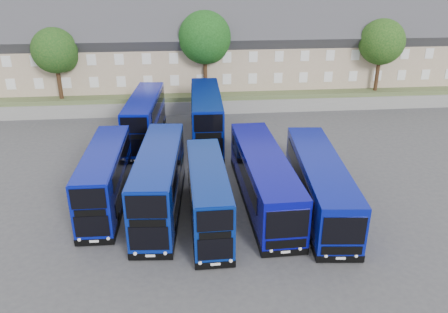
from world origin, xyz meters
TOP-DOWN VIEW (x-y plane):
  - ground at (0.00, 0.00)m, footprint 120.00×120.00m
  - retaining_wall at (0.00, 24.00)m, footprint 70.00×0.40m
  - earth_bank at (0.00, 34.00)m, footprint 80.00×20.00m
  - terrace_row at (6.00, 30.00)m, footprint 66.00×10.40m
  - dd_front_left at (-6.16, 4.21)m, footprint 2.54×10.31m
  - dd_front_mid at (-2.39, 2.87)m, footprint 3.40×11.29m
  - dd_front_right at (0.73, 1.17)m, footprint 2.44×9.97m
  - dd_rear_left at (-4.26, 16.27)m, footprint 3.41×11.18m
  - dd_rear_right at (1.51, 15.94)m, footprint 3.01×11.81m
  - coach_east_a at (4.77, 3.58)m, footprint 3.09×13.36m
  - coach_east_b at (8.46, 2.52)m, footprint 3.89×13.17m
  - tree_west at (-13.85, 25.10)m, footprint 4.80×4.80m
  - tree_mid at (2.15, 25.60)m, footprint 5.76×5.76m
  - tree_east at (22.15, 25.10)m, footprint 5.12×5.12m
  - tree_far at (28.15, 32.10)m, footprint 5.44×5.44m

SIDE VIEW (x-z plane):
  - ground at x=0.00m, z-range 0.00..0.00m
  - retaining_wall at x=0.00m, z-range 0.00..1.50m
  - earth_bank at x=0.00m, z-range 0.00..2.00m
  - coach_east_b at x=8.46m, z-range -0.03..3.52m
  - coach_east_a at x=4.77m, z-range -0.03..3.60m
  - dd_front_right at x=0.73m, z-range -0.04..3.91m
  - dd_front_left at x=-6.16m, z-range -0.04..4.04m
  - dd_rear_left at x=-4.26m, z-range -0.04..4.34m
  - dd_front_mid at x=-2.39m, z-range -0.04..4.39m
  - dd_rear_right at x=1.51m, z-range -0.04..4.63m
  - terrace_row at x=6.00m, z-range 1.00..12.20m
  - tree_west at x=-13.85m, z-range 3.23..10.88m
  - tree_east at x=22.15m, z-range 3.31..11.47m
  - tree_far at x=28.15m, z-range 3.39..12.06m
  - tree_mid at x=2.15m, z-range 3.48..12.66m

